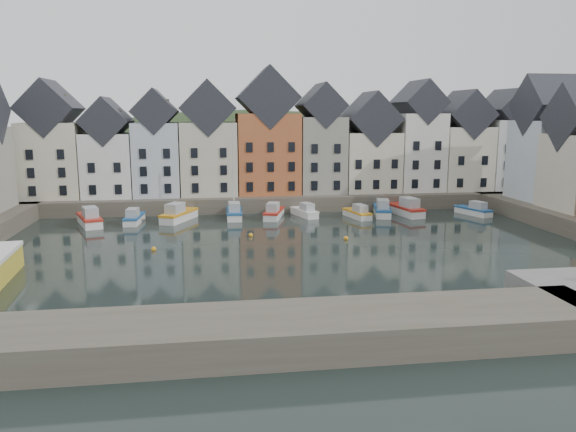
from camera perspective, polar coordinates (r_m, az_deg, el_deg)
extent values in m
plane|color=black|center=(54.56, 1.07, -3.77)|extent=(260.00, 260.00, 0.00)
cube|color=#4A4539|center=(83.55, -2.27, 1.92)|extent=(90.00, 16.00, 2.00)
cube|color=#4A4539|center=(32.66, -10.30, -12.08)|extent=(50.00, 6.00, 2.00)
ellipsoid|color=black|center=(112.98, -3.60, -5.69)|extent=(153.60, 70.40, 64.00)
sphere|color=#1E3015|center=(103.35, -11.33, 7.66)|extent=(5.77, 5.77, 5.77)
sphere|color=#1E3015|center=(117.90, 8.30, 7.79)|extent=(5.27, 5.27, 5.27)
sphere|color=#1E3015|center=(113.93, 12.62, 7.44)|extent=(5.07, 5.07, 5.07)
sphere|color=#1E3015|center=(109.92, 3.78, 7.53)|extent=(5.01, 5.01, 5.01)
sphere|color=#1E3015|center=(112.80, -23.34, 6.15)|extent=(3.94, 3.94, 3.94)
sphere|color=#1E3015|center=(118.46, 9.99, 7.72)|extent=(5.21, 5.21, 5.21)
sphere|color=#1E3015|center=(111.44, -2.84, 7.84)|extent=(5.45, 5.45, 5.45)
sphere|color=#1E3015|center=(110.87, 16.60, 6.83)|extent=(4.49, 4.49, 4.49)
cube|color=beige|center=(83.01, -22.69, 5.26)|extent=(7.67, 8.00, 10.07)
cube|color=black|center=(82.76, -23.03, 10.04)|extent=(7.67, 8.16, 7.67)
cube|color=white|center=(81.58, -17.69, 4.98)|extent=(6.56, 8.00, 8.61)
cube|color=black|center=(81.27, -17.93, 9.14)|extent=(6.56, 8.16, 6.56)
cube|color=silver|center=(80.71, -13.12, 5.65)|extent=(6.20, 8.00, 10.02)
cube|color=black|center=(80.45, -13.32, 10.29)|extent=(6.20, 8.16, 6.20)
cube|color=beige|center=(80.43, -8.05, 5.82)|extent=(7.70, 8.00, 10.08)
cube|color=black|center=(80.17, -8.18, 10.77)|extent=(7.70, 8.16, 7.70)
cube|color=#B65D34|center=(80.85, -2.11, 6.37)|extent=(8.69, 8.00, 11.28)
cube|color=black|center=(80.67, -2.14, 11.90)|extent=(8.69, 8.16, 8.69)
cube|color=gray|center=(82.06, 3.28, 6.24)|extent=(6.43, 8.00, 10.78)
cube|color=black|center=(81.84, 3.33, 11.12)|extent=(6.43, 8.16, 6.43)
cube|color=beige|center=(83.91, 8.19, 5.48)|extent=(7.88, 8.00, 8.56)
cube|color=black|center=(83.61, 8.30, 9.74)|extent=(7.88, 8.16, 7.88)
cube|color=silver|center=(86.17, 12.93, 6.36)|extent=(6.50, 8.00, 11.27)
cube|color=black|center=(85.98, 13.13, 11.18)|extent=(6.50, 8.16, 6.50)
cube|color=beige|center=(89.00, 17.14, 5.66)|extent=(7.23, 8.00, 9.32)
cube|color=black|center=(88.75, 17.36, 9.81)|extent=(7.23, 8.16, 7.23)
cube|color=white|center=(92.11, 21.03, 5.88)|extent=(6.18, 8.00, 10.32)
cube|color=black|center=(91.89, 21.31, 10.04)|extent=(6.18, 8.16, 6.18)
cube|color=silver|center=(81.94, 24.85, 5.15)|extent=(7.47, 8.00, 10.38)
cube|color=black|center=(81.70, 25.24, 10.15)|extent=(7.62, 8.00, 8.00)
sphere|color=orange|center=(61.80, -3.81, -1.96)|extent=(0.50, 0.50, 0.50)
sphere|color=orange|center=(60.49, 5.92, -2.26)|extent=(0.50, 0.50, 0.50)
sphere|color=orange|center=(57.00, -13.49, -3.29)|extent=(0.50, 0.50, 0.50)
cube|color=silver|center=(71.94, -19.51, -0.58)|extent=(4.13, 6.89, 1.21)
cube|color=#AD2418|center=(71.83, -19.54, -0.06)|extent=(4.28, 7.05, 0.28)
cube|color=#9CA0A3|center=(70.75, -19.45, 0.34)|extent=(2.36, 3.01, 1.32)
cube|color=silver|center=(71.72, -15.34, -0.43)|extent=(2.10, 5.58, 1.00)
cube|color=#1D4E85|center=(71.62, -15.36, 0.00)|extent=(2.20, 5.70, 0.23)
cube|color=#9CA0A3|center=(70.74, -15.51, 0.31)|extent=(1.45, 2.28, 1.09)
cube|color=silver|center=(71.89, -11.00, -0.17)|extent=(4.63, 6.89, 1.22)
cube|color=orange|center=(71.77, -11.01, 0.36)|extent=(4.79, 7.06, 0.28)
cube|color=#9CA0A3|center=(70.79, -11.41, 0.75)|extent=(2.54, 3.08, 1.33)
cube|color=silver|center=(72.74, -5.48, 0.08)|extent=(2.02, 6.15, 1.12)
cube|color=#1D4E85|center=(72.63, -5.49, 0.55)|extent=(2.12, 6.27, 0.25)
cube|color=#9CA0A3|center=(71.63, -5.49, 0.90)|extent=(1.50, 2.48, 1.22)
cylinder|color=silver|center=(72.53, -5.57, 4.62)|extent=(0.14, 0.14, 11.17)
cube|color=silver|center=(72.55, -1.43, 0.08)|extent=(3.37, 6.12, 1.07)
cube|color=#AD2418|center=(72.45, -1.43, 0.54)|extent=(3.50, 6.26, 0.24)
cube|color=#9CA0A3|center=(71.50, -1.56, 0.88)|extent=(1.99, 2.64, 1.17)
cube|color=silver|center=(73.70, 1.66, 0.22)|extent=(3.01, 5.47, 0.96)
cube|color=silver|center=(73.61, 1.66, 0.62)|extent=(3.12, 5.59, 0.22)
cube|color=#9CA0A3|center=(72.83, 1.94, 0.93)|extent=(1.77, 2.36, 1.05)
cube|color=silver|center=(73.09, 7.03, 0.05)|extent=(2.69, 5.45, 0.96)
cube|color=orange|center=(72.99, 7.04, 0.46)|extent=(2.80, 5.58, 0.22)
cube|color=#9CA0A3|center=(72.22, 7.34, 0.77)|extent=(1.66, 2.31, 1.05)
cube|color=silver|center=(75.37, 9.53, 0.35)|extent=(3.34, 6.59, 1.16)
cube|color=#1D4E85|center=(75.26, 9.54, 0.83)|extent=(3.47, 6.74, 0.26)
cube|color=#9CA0A3|center=(74.23, 9.61, 1.19)|extent=(2.03, 2.81, 1.26)
cube|color=silver|center=(76.25, 11.81, 0.42)|extent=(3.20, 7.08, 1.25)
cube|color=#AD2418|center=(76.14, 11.83, 0.92)|extent=(3.33, 7.24, 0.28)
cube|color=#9CA0A3|center=(75.16, 12.24, 1.31)|extent=(2.04, 2.97, 1.37)
cube|color=silver|center=(78.67, 18.28, 0.35)|extent=(3.29, 5.54, 0.97)
cube|color=#1D4E85|center=(78.58, 18.31, 0.73)|extent=(3.41, 5.67, 0.22)
cube|color=#9CA0A3|center=(77.96, 18.75, 1.02)|extent=(1.88, 2.42, 1.06)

